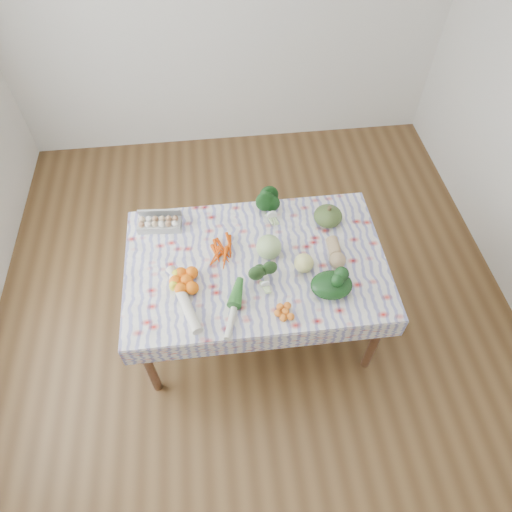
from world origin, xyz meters
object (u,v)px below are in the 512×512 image
kabocha_squash (328,216)px  dining_table (256,269)px  butternut_squash (336,252)px  grapefruit (304,263)px  egg_carton (159,224)px  cabbage (269,247)px

kabocha_squash → dining_table: bearing=-151.9°
dining_table → butternut_squash: (0.51, -0.02, 0.14)m
grapefruit → butternut_squash: bearing=17.6°
dining_table → grapefruit: (0.29, -0.09, 0.14)m
egg_carton → grapefruit: size_ratio=2.36×
dining_table → cabbage: cabbage is taller
butternut_squash → grapefruit: size_ratio=1.83×
dining_table → egg_carton: (-0.61, 0.36, 0.12)m
dining_table → kabocha_squash: size_ratio=8.38×
dining_table → cabbage: bearing=27.3°
dining_table → grapefruit: 0.33m
cabbage → butternut_squash: (0.42, -0.07, -0.03)m
dining_table → egg_carton: egg_carton is taller
egg_carton → cabbage: bearing=-19.6°
egg_carton → butternut_squash: (1.12, -0.38, 0.01)m
egg_carton → kabocha_squash: kabocha_squash is taller
dining_table → cabbage: size_ratio=9.96×
egg_carton → kabocha_squash: bearing=0.5°
egg_carton → dining_table: bearing=-25.8°
egg_carton → butternut_squash: 1.18m
butternut_squash → cabbage: bearing=171.6°
kabocha_squash → cabbage: size_ratio=1.19×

